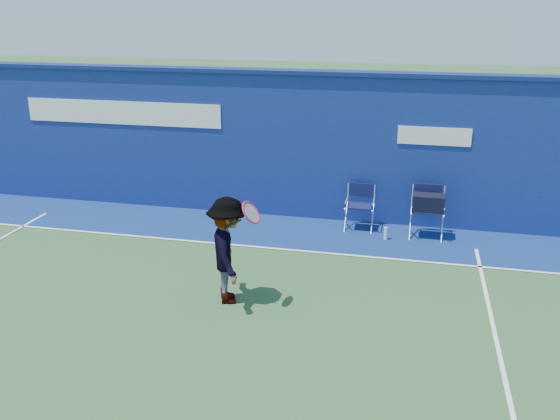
% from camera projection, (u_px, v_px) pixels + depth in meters
% --- Properties ---
extents(ground, '(80.00, 80.00, 0.00)m').
position_uv_depth(ground, '(166.00, 332.00, 8.30)').
color(ground, '#2F532C').
rests_on(ground, ground).
extents(stadium_wall, '(24.00, 0.50, 3.08)m').
position_uv_depth(stadium_wall, '(258.00, 142.00, 12.57)').
color(stadium_wall, navy).
rests_on(stadium_wall, ground).
extents(out_of_bounds_strip, '(24.00, 1.80, 0.01)m').
position_uv_depth(out_of_bounds_strip, '(246.00, 228.00, 12.07)').
color(out_of_bounds_strip, navy).
rests_on(out_of_bounds_strip, ground).
extents(court_lines, '(24.00, 12.00, 0.01)m').
position_uv_depth(court_lines, '(181.00, 310.00, 8.85)').
color(court_lines, white).
rests_on(court_lines, out_of_bounds_strip).
extents(directors_chair_left, '(0.54, 0.48, 0.90)m').
position_uv_depth(directors_chair_left, '(359.00, 216.00, 11.98)').
color(directors_chair_left, silver).
rests_on(directors_chair_left, ground).
extents(directors_chair_right, '(0.60, 0.54, 1.01)m').
position_uv_depth(directors_chair_right, '(427.00, 217.00, 11.52)').
color(directors_chair_right, silver).
rests_on(directors_chair_right, ground).
extents(water_bottle, '(0.07, 0.07, 0.26)m').
position_uv_depth(water_bottle, '(386.00, 233.00, 11.47)').
color(water_bottle, white).
rests_on(water_bottle, ground).
extents(tennis_player, '(1.03, 1.23, 1.68)m').
position_uv_depth(tennis_player, '(228.00, 251.00, 8.91)').
color(tennis_player, '#EA4738').
rests_on(tennis_player, ground).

